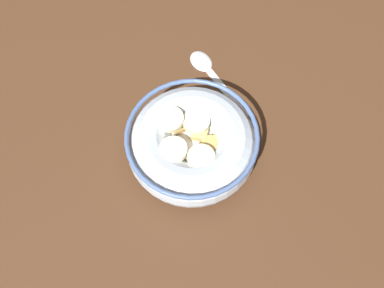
{
  "coord_description": "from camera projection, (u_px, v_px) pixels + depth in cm",
  "views": [
    {
      "loc": [
        25.74,
        -3.89,
        55.84
      ],
      "look_at": [
        0.0,
        0.0,
        3.0
      ],
      "focal_mm": 43.65,
      "sensor_mm": 36.0,
      "label": 1
    }
  ],
  "objects": [
    {
      "name": "cereal_bowl",
      "position": [
        192.0,
        144.0,
        0.59
      ],
      "size": [
        16.6,
        16.6,
        6.01
      ],
      "color": "#B2BCC6",
      "rests_on": "ground_plane"
    },
    {
      "name": "spoon",
      "position": [
        208.0,
        68.0,
        0.67
      ],
      "size": [
        12.8,
        7.21,
        0.8
      ],
      "color": "silver",
      "rests_on": "ground_plane"
    },
    {
      "name": "ground_plane",
      "position": [
        192.0,
        157.0,
        0.62
      ],
      "size": [
        119.77,
        119.77,
        2.0
      ],
      "primitive_type": "cube",
      "color": "#472B19"
    }
  ]
}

